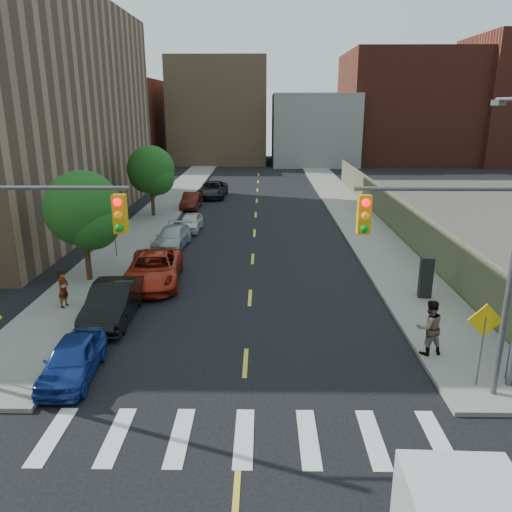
{
  "coord_description": "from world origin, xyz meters",
  "views": [
    {
      "loc": [
        0.57,
        -7.21,
        8.43
      ],
      "look_at": [
        0.28,
        13.97,
        2.0
      ],
      "focal_mm": 35.0,
      "sensor_mm": 36.0,
      "label": 1
    }
  ],
  "objects_px": {
    "parked_car_silver": "(172,238)",
    "pedestrian_west": "(63,289)",
    "parked_car_white": "(191,222)",
    "parked_car_maroon": "(191,201)",
    "parked_car_black": "(113,302)",
    "parked_car_grey": "(213,190)",
    "pedestrian_east": "(429,327)",
    "parked_car_red": "(154,269)",
    "parked_car_blue": "(73,359)",
    "payphone": "(426,277)"
  },
  "relations": [
    {
      "from": "parked_car_silver",
      "to": "pedestrian_west",
      "type": "height_order",
      "value": "pedestrian_west"
    },
    {
      "from": "parked_car_white",
      "to": "parked_car_maroon",
      "type": "bearing_deg",
      "value": 99.16
    },
    {
      "from": "parked_car_black",
      "to": "parked_car_grey",
      "type": "bearing_deg",
      "value": 86.12
    },
    {
      "from": "pedestrian_east",
      "to": "parked_car_red",
      "type": "bearing_deg",
      "value": -44.95
    },
    {
      "from": "parked_car_white",
      "to": "pedestrian_west",
      "type": "relative_size",
      "value": 2.21
    },
    {
      "from": "parked_car_maroon",
      "to": "parked_car_red",
      "type": "bearing_deg",
      "value": -86.4
    },
    {
      "from": "parked_car_maroon",
      "to": "parked_car_black",
      "type": "bearing_deg",
      "value": -88.7
    },
    {
      "from": "parked_car_blue",
      "to": "pedestrian_east",
      "type": "bearing_deg",
      "value": 4.79
    },
    {
      "from": "pedestrian_east",
      "to": "parked_car_white",
      "type": "bearing_deg",
      "value": -70.79
    },
    {
      "from": "parked_car_red",
      "to": "pedestrian_east",
      "type": "height_order",
      "value": "pedestrian_east"
    },
    {
      "from": "pedestrian_east",
      "to": "parked_car_black",
      "type": "bearing_deg",
      "value": -25.8
    },
    {
      "from": "parked_car_red",
      "to": "parked_car_black",
      "type": "bearing_deg",
      "value": -104.9
    },
    {
      "from": "parked_car_blue",
      "to": "parked_car_black",
      "type": "height_order",
      "value": "parked_car_black"
    },
    {
      "from": "parked_car_red",
      "to": "parked_car_grey",
      "type": "distance_m",
      "value": 24.02
    },
    {
      "from": "parked_car_maroon",
      "to": "parked_car_white",
      "type": "bearing_deg",
      "value": -81.17
    },
    {
      "from": "pedestrian_west",
      "to": "pedestrian_east",
      "type": "height_order",
      "value": "pedestrian_east"
    },
    {
      "from": "parked_car_black",
      "to": "parked_car_grey",
      "type": "relative_size",
      "value": 0.88
    },
    {
      "from": "parked_car_black",
      "to": "parked_car_silver",
      "type": "distance_m",
      "value": 10.84
    },
    {
      "from": "pedestrian_west",
      "to": "pedestrian_east",
      "type": "xyz_separation_m",
      "value": [
        14.19,
        -4.0,
        0.17
      ]
    },
    {
      "from": "parked_car_black",
      "to": "payphone",
      "type": "bearing_deg",
      "value": 8.78
    },
    {
      "from": "parked_car_maroon",
      "to": "parked_car_grey",
      "type": "bearing_deg",
      "value": 77.58
    },
    {
      "from": "parked_car_grey",
      "to": "pedestrian_west",
      "type": "height_order",
      "value": "pedestrian_west"
    },
    {
      "from": "parked_car_red",
      "to": "parked_car_blue",
      "type": "bearing_deg",
      "value": -99.87
    },
    {
      "from": "parked_car_grey",
      "to": "pedestrian_west",
      "type": "relative_size",
      "value": 3.28
    },
    {
      "from": "parked_car_red",
      "to": "parked_car_silver",
      "type": "height_order",
      "value": "parked_car_red"
    },
    {
      "from": "parked_car_silver",
      "to": "parked_car_white",
      "type": "distance_m",
      "value": 4.32
    },
    {
      "from": "parked_car_black",
      "to": "parked_car_maroon",
      "type": "bearing_deg",
      "value": 88.75
    },
    {
      "from": "payphone",
      "to": "pedestrian_west",
      "type": "relative_size",
      "value": 1.14
    },
    {
      "from": "parked_car_silver",
      "to": "parked_car_maroon",
      "type": "xyz_separation_m",
      "value": [
        -0.5,
        12.16,
        0.02
      ]
    },
    {
      "from": "parked_car_grey",
      "to": "pedestrian_west",
      "type": "xyz_separation_m",
      "value": [
        -3.69,
        -27.32,
        0.22
      ]
    },
    {
      "from": "parked_car_maroon",
      "to": "pedestrian_east",
      "type": "xyz_separation_m",
      "value": [
        11.8,
        -26.0,
        0.48
      ]
    },
    {
      "from": "parked_car_maroon",
      "to": "payphone",
      "type": "bearing_deg",
      "value": -55.77
    },
    {
      "from": "parked_car_blue",
      "to": "parked_car_red",
      "type": "relative_size",
      "value": 0.68
    },
    {
      "from": "parked_car_black",
      "to": "pedestrian_west",
      "type": "bearing_deg",
      "value": 156.37
    },
    {
      "from": "parked_car_blue",
      "to": "parked_car_red",
      "type": "bearing_deg",
      "value": 82.68
    },
    {
      "from": "parked_car_blue",
      "to": "pedestrian_west",
      "type": "height_order",
      "value": "pedestrian_west"
    },
    {
      "from": "parked_car_silver",
      "to": "pedestrian_west",
      "type": "xyz_separation_m",
      "value": [
        -2.89,
        -9.84,
        0.33
      ]
    },
    {
      "from": "parked_car_blue",
      "to": "pedestrian_east",
      "type": "relative_size",
      "value": 1.9
    },
    {
      "from": "parked_car_grey",
      "to": "payphone",
      "type": "bearing_deg",
      "value": -62.9
    },
    {
      "from": "parked_car_grey",
      "to": "pedestrian_east",
      "type": "bearing_deg",
      "value": -69.29
    },
    {
      "from": "parked_car_white",
      "to": "parked_car_maroon",
      "type": "distance_m",
      "value": 7.94
    },
    {
      "from": "parked_car_maroon",
      "to": "payphone",
      "type": "height_order",
      "value": "payphone"
    },
    {
      "from": "parked_car_grey",
      "to": "parked_car_black",
      "type": "bearing_deg",
      "value": -90.45
    },
    {
      "from": "parked_car_blue",
      "to": "parked_car_maroon",
      "type": "xyz_separation_m",
      "value": [
        0.0,
        27.5,
        0.02
      ]
    },
    {
      "from": "parked_car_white",
      "to": "payphone",
      "type": "distance_m",
      "value": 17.73
    },
    {
      "from": "pedestrian_west",
      "to": "parked_car_red",
      "type": "bearing_deg",
      "value": -31.27
    },
    {
      "from": "parked_car_blue",
      "to": "parked_car_maroon",
      "type": "height_order",
      "value": "parked_car_maroon"
    },
    {
      "from": "parked_car_maroon",
      "to": "payphone",
      "type": "xyz_separation_m",
      "value": [
        13.36,
        -20.62,
        0.42
      ]
    },
    {
      "from": "payphone",
      "to": "pedestrian_west",
      "type": "bearing_deg",
      "value": -168.28
    },
    {
      "from": "parked_car_black",
      "to": "pedestrian_west",
      "type": "xyz_separation_m",
      "value": [
        -2.39,
        0.99,
        0.19
      ]
    }
  ]
}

